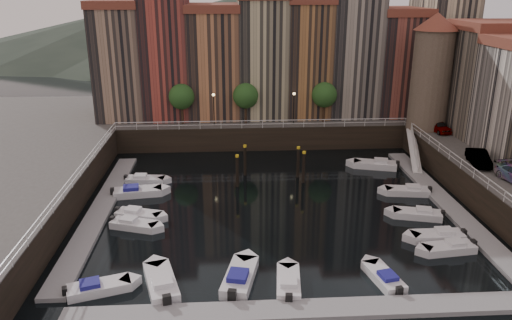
{
  "coord_description": "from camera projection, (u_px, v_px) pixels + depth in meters",
  "views": [
    {
      "loc": [
        -4.42,
        -43.51,
        19.66
      ],
      "look_at": [
        -1.55,
        4.0,
        3.0
      ],
      "focal_mm": 35.0,
      "sensor_mm": 36.0,
      "label": 1
    }
  ],
  "objects": [
    {
      "name": "dock_right",
      "position": [
        444.0,
        201.0,
        47.66
      ],
      "size": [
        2.0,
        28.0,
        0.35
      ],
      "primitive_type": "cube",
      "color": "gray",
      "rests_on": "ground"
    },
    {
      "name": "boat_left_1",
      "position": [
        133.0,
        224.0,
        42.72
      ],
      "size": [
        4.37,
        2.76,
        0.98
      ],
      "rotation": [
        0.0,
        0.0,
        -0.33
      ],
      "color": "silver",
      "rests_on": "ground"
    },
    {
      "name": "ground",
      "position": [
        275.0,
        203.0,
        47.74
      ],
      "size": [
        200.0,
        200.0,
        0.0
      ],
      "primitive_type": "plane",
      "color": "black",
      "rests_on": "ground"
    },
    {
      "name": "dock_left",
      "position": [
        100.0,
        210.0,
        45.81
      ],
      "size": [
        2.0,
        28.0,
        0.35
      ],
      "primitive_type": "cube",
      "color": "gray",
      "rests_on": "ground"
    },
    {
      "name": "car_a",
      "position": [
        438.0,
        127.0,
        59.64
      ],
      "size": [
        2.31,
        4.29,
        1.39
      ],
      "primitive_type": "imported",
      "rotation": [
        0.0,
        0.0,
        0.17
      ],
      "color": "gray",
      "rests_on": "quay_right"
    },
    {
      "name": "boat_left_2",
      "position": [
        138.0,
        215.0,
        44.56
      ],
      "size": [
        4.4,
        2.69,
        0.99
      ],
      "rotation": [
        0.0,
        0.0,
        -0.3
      ],
      "color": "silver",
      "rests_on": "ground"
    },
    {
      "name": "boat_left_0",
      "position": [
        97.0,
        288.0,
        33.73
      ],
      "size": [
        4.51,
        2.78,
        1.01
      ],
      "rotation": [
        0.0,
        0.0,
        0.31
      ],
      "color": "silver",
      "rests_on": "ground"
    },
    {
      "name": "boat_near_1",
      "position": [
        240.0,
        278.0,
        34.8
      ],
      "size": [
        2.94,
        5.29,
        1.18
      ],
      "rotation": [
        0.0,
        0.0,
        1.34
      ],
      "color": "silver",
      "rests_on": "ground"
    },
    {
      "name": "car_b",
      "position": [
        479.0,
        159.0,
        48.63
      ],
      "size": [
        2.32,
        4.56,
        1.43
      ],
      "primitive_type": "imported",
      "rotation": [
        0.0,
        0.0,
        -0.19
      ],
      "color": "gray",
      "rests_on": "quay_right"
    },
    {
      "name": "boat_right_0",
      "position": [
        450.0,
        248.0,
        38.88
      ],
      "size": [
        4.42,
        2.04,
        0.99
      ],
      "rotation": [
        0.0,
        0.0,
        3.26
      ],
      "color": "silver",
      "rests_on": "ground"
    },
    {
      "name": "corner_tower",
      "position": [
        432.0,
        70.0,
        59.17
      ],
      "size": [
        5.2,
        5.2,
        13.8
      ],
      "color": "#6B5B4C",
      "rests_on": "quay_right"
    },
    {
      "name": "dock_near",
      "position": [
        300.0,
        310.0,
        31.66
      ],
      "size": [
        30.0,
        2.0,
        0.35
      ],
      "primitive_type": "cube",
      "color": "gray",
      "rests_on": "ground"
    },
    {
      "name": "boat_right_2",
      "position": [
        418.0,
        214.0,
        44.62
      ],
      "size": [
        4.56,
        2.63,
        1.02
      ],
      "rotation": [
        0.0,
        0.0,
        2.88
      ],
      "color": "silver",
      "rests_on": "ground"
    },
    {
      "name": "quay_far",
      "position": [
        257.0,
        119.0,
        71.74
      ],
      "size": [
        80.0,
        20.0,
        3.0
      ],
      "primitive_type": "cube",
      "color": "black",
      "rests_on": "ground"
    },
    {
      "name": "boat_right_3",
      "position": [
        408.0,
        191.0,
        49.64
      ],
      "size": [
        4.58,
        2.21,
        1.03
      ],
      "rotation": [
        0.0,
        0.0,
        3.0
      ],
      "color": "silver",
      "rests_on": "ground"
    },
    {
      "name": "railings",
      "position": [
        271.0,
        150.0,
        51.09
      ],
      "size": [
        36.08,
        34.04,
        0.52
      ],
      "color": "white",
      "rests_on": "ground"
    },
    {
      "name": "boat_right_4",
      "position": [
        376.0,
        165.0,
        56.84
      ],
      "size": [
        5.18,
        3.06,
        1.16
      ],
      "rotation": [
        0.0,
        0.0,
        2.86
      ],
      "color": "silver",
      "rests_on": "ground"
    },
    {
      "name": "promenade_trees",
      "position": [
        251.0,
        96.0,
        62.63
      ],
      "size": [
        21.2,
        3.2,
        5.2
      ],
      "color": "black",
      "rests_on": "quay_far"
    },
    {
      "name": "boat_right_1",
      "position": [
        438.0,
        236.0,
        40.71
      ],
      "size": [
        4.5,
        1.66,
        1.03
      ],
      "rotation": [
        0.0,
        0.0,
        3.15
      ],
      "color": "silver",
      "rests_on": "ground"
    },
    {
      "name": "mooring_pilings",
      "position": [
        271.0,
        166.0,
        52.78
      ],
      "size": [
        7.33,
        3.6,
        3.78
      ],
      "color": "black",
      "rests_on": "ground"
    },
    {
      "name": "boat_left_4",
      "position": [
        145.0,
        180.0,
        52.58
      ],
      "size": [
        4.32,
        1.89,
        0.98
      ],
      "rotation": [
        0.0,
        0.0,
        -0.09
      ],
      "color": "silver",
      "rests_on": "ground"
    },
    {
      "name": "gangway",
      "position": [
        414.0,
        149.0,
        57.5
      ],
      "size": [
        2.78,
        8.32,
        3.73
      ],
      "color": "white",
      "rests_on": "ground"
    },
    {
      "name": "boat_left_3",
      "position": [
        137.0,
        192.0,
        49.34
      ],
      "size": [
        5.06,
        2.45,
        1.14
      ],
      "rotation": [
        0.0,
        0.0,
        0.14
      ],
      "color": "silver",
      "rests_on": "ground"
    },
    {
      "name": "far_terrace",
      "position": [
        283.0,
        55.0,
        66.45
      ],
      "size": [
        48.7,
        10.3,
        17.5
      ],
      "color": "#93755D",
      "rests_on": "quay_far"
    },
    {
      "name": "boat_near_0",
      "position": [
        161.0,
        283.0,
        34.15
      ],
      "size": [
        3.1,
        5.27,
        1.18
      ],
      "rotation": [
        0.0,
        0.0,
        1.84
      ],
      "color": "silver",
      "rests_on": "ground"
    },
    {
      "name": "boat_near_3",
      "position": [
        384.0,
        278.0,
        34.95
      ],
      "size": [
        2.33,
        4.29,
        0.96
      ],
      "rotation": [
        0.0,
        0.0,
        1.79
      ],
      "color": "silver",
      "rests_on": "ground"
    },
    {
      "name": "boat_near_2",
      "position": [
        288.0,
        283.0,
        34.28
      ],
      "size": [
        2.02,
        4.48,
        1.01
      ],
      "rotation": [
        0.0,
        0.0,
        1.47
      ],
      "color": "silver",
      "rests_on": "ground"
    },
    {
      "name": "mountains",
      "position": [
        245.0,
        27.0,
        148.86
      ],
      "size": [
        145.0,
        100.0,
        18.0
      ],
      "color": "#2D382D",
      "rests_on": "ground"
    },
    {
      "name": "street_lamps",
      "position": [
        254.0,
        103.0,
        61.94
      ],
      "size": [
        10.36,
        0.36,
        4.18
      ],
      "color": "black",
      "rests_on": "quay_far"
    }
  ]
}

